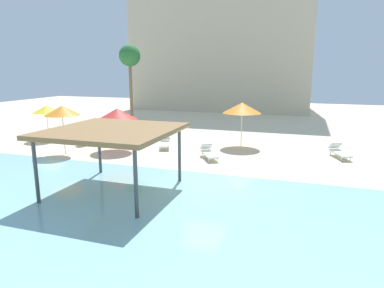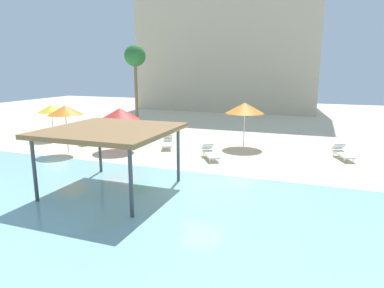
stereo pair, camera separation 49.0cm
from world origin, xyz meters
name	(u,v)px [view 1 (the left image)]	position (x,y,z in m)	size (l,w,h in m)	color
ground_plane	(196,183)	(0.00, 0.00, 0.00)	(80.00, 80.00, 0.00)	beige
lagoon_water	(141,238)	(0.00, -5.25, 0.02)	(44.00, 13.50, 0.04)	#8CC6CC
shade_pavilion	(113,132)	(-2.78, -2.02, 2.47)	(4.77, 4.77, 2.62)	#42474C
beach_umbrella_orange_1	(62,111)	(-8.98, 2.67, 2.57)	(2.03, 2.03, 2.86)	silver
beach_umbrella_red_2	(117,114)	(-6.51, 4.59, 2.24)	(2.45, 2.45, 2.58)	silver
beach_umbrella_yellow_3	(46,109)	(-12.91, 5.83, 2.18)	(1.91, 1.91, 2.44)	silver
beach_umbrella_orange_4	(242,108)	(0.50, 8.07, 2.50)	(2.46, 2.46, 2.84)	silver
lounge_chair_0	(165,142)	(-4.02, 6.09, 0.33)	(1.24, 1.99, 0.74)	white
lounge_chair_1	(91,139)	(-9.09, 5.47, 0.33)	(1.22, 1.99, 0.74)	white
lounge_chair_2	(339,151)	(6.33, 6.98, 0.33)	(1.20, 1.99, 0.74)	white
lounge_chair_3	(209,152)	(-0.65, 4.42, 0.33)	(1.49, 1.94, 0.74)	white
palm_tree_0	(130,58)	(-10.82, 14.33, 5.91)	(1.90, 1.90, 7.05)	brown
hotel_block_0	(223,32)	(-5.94, 29.38, 9.40)	(21.41, 9.22, 18.79)	beige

